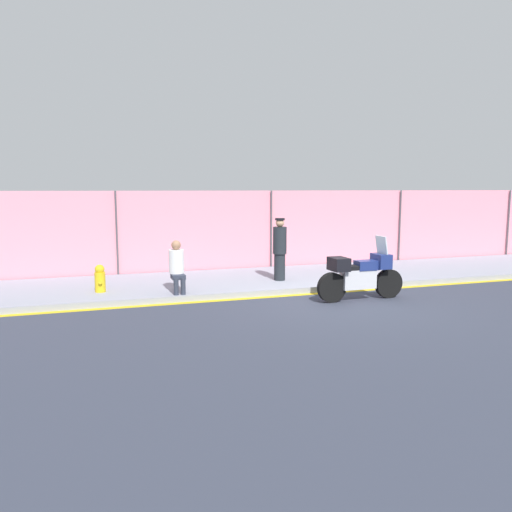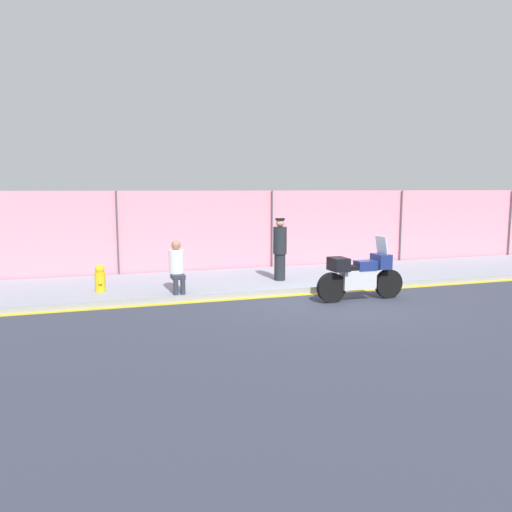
{
  "view_description": "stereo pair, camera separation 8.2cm",
  "coord_description": "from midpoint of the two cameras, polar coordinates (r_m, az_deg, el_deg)",
  "views": [
    {
      "loc": [
        -5.25,
        -9.94,
        2.58
      ],
      "look_at": [
        -1.39,
        1.89,
        0.89
      ],
      "focal_mm": 35.0,
      "sensor_mm": 36.0,
      "label": 1
    },
    {
      "loc": [
        -5.17,
        -9.96,
        2.58
      ],
      "look_at": [
        -1.39,
        1.89,
        0.89
      ],
      "focal_mm": 35.0,
      "sensor_mm": 36.0,
      "label": 2
    }
  ],
  "objects": [
    {
      "name": "sidewalk",
      "position": [
        14.09,
        4.32,
        -2.54
      ],
      "size": [
        34.48,
        3.46,
        0.15
      ],
      "color": "#8E93A3",
      "rests_on": "ground_plane"
    },
    {
      "name": "ground_plane",
      "position": [
        11.52,
        9.74,
        -5.31
      ],
      "size": [
        120.0,
        120.0,
        0.0
      ],
      "primitive_type": "plane",
      "color": "#333847"
    },
    {
      "name": "motorcycle",
      "position": [
        11.78,
        12.01,
        -2.11
      ],
      "size": [
        2.19,
        0.51,
        1.48
      ],
      "rotation": [
        0.0,
        0.0,
        0.01
      ],
      "color": "black",
      "rests_on": "ground_plane"
    },
    {
      "name": "curb_paint_stripe",
      "position": [
        12.47,
        7.46,
        -4.26
      ],
      "size": [
        34.48,
        0.18,
        0.01
      ],
      "color": "gold",
      "rests_on": "ground_plane"
    },
    {
      "name": "storefront_fence",
      "position": [
        15.62,
        1.87,
        2.87
      ],
      "size": [
        32.75,
        0.17,
        2.51
      ],
      "color": "pink",
      "rests_on": "ground_plane"
    },
    {
      "name": "person_seated_on_curb",
      "position": [
        11.87,
        -8.86,
        -0.89
      ],
      "size": [
        0.36,
        0.63,
        1.22
      ],
      "color": "#2D3342",
      "rests_on": "sidewalk"
    },
    {
      "name": "officer_standing",
      "position": [
        13.23,
        2.93,
        0.84
      ],
      "size": [
        0.36,
        0.36,
        1.66
      ],
      "color": "#1E2328",
      "rests_on": "sidewalk"
    },
    {
      "name": "fire_hydrant",
      "position": [
        12.35,
        -17.21,
        -2.47
      ],
      "size": [
        0.25,
        0.31,
        0.65
      ],
      "color": "gold",
      "rests_on": "sidewalk"
    }
  ]
}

